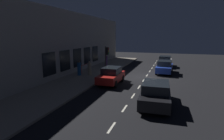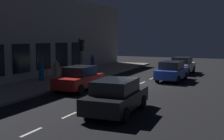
# 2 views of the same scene
# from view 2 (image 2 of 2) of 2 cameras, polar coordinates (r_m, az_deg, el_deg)

# --- Properties ---
(ground_plane) EXTENTS (60.00, 60.00, 0.00)m
(ground_plane) POSITION_cam_2_polar(r_m,az_deg,el_deg) (21.87, 5.06, -2.84)
(ground_plane) COLOR black
(sidewalk) EXTENTS (4.50, 32.00, 0.15)m
(sidewalk) POSITION_cam_2_polar(r_m,az_deg,el_deg) (24.59, -8.84, -1.69)
(sidewalk) COLOR gray
(sidewalk) RESTS_ON ground
(building_facade) EXTENTS (0.65, 32.00, 7.29)m
(building_facade) POSITION_cam_2_polar(r_m,az_deg,el_deg) (25.83, -13.76, 6.52)
(building_facade) COLOR gray
(building_facade) RESTS_ON ground
(lane_centre_line) EXTENTS (0.12, 27.20, 0.01)m
(lane_centre_line) POSITION_cam_2_polar(r_m,az_deg,el_deg) (22.80, 5.88, -2.45)
(lane_centre_line) COLOR beige
(lane_centre_line) RESTS_ON ground
(traffic_light) EXTENTS (0.50, 0.32, 3.25)m
(traffic_light) POSITION_cam_2_polar(r_m,az_deg,el_deg) (22.62, -6.06, 3.36)
(traffic_light) COLOR #2D2D30
(traffic_light) RESTS_ON sidewalk
(parked_car_0) EXTENTS (1.99, 4.06, 1.58)m
(parked_car_0) POSITION_cam_2_polar(r_m,az_deg,el_deg) (29.22, 13.44, 0.90)
(parked_car_0) COLOR silver
(parked_car_0) RESTS_ON ground
(parked_car_1) EXTENTS (2.10, 4.43, 1.58)m
(parked_car_1) POSITION_cam_2_polar(r_m,az_deg,el_deg) (13.58, 0.86, -5.10)
(parked_car_1) COLOR black
(parked_car_1) RESTS_ON ground
(parked_car_2) EXTENTS (1.96, 4.23, 1.58)m
(parked_car_2) POSITION_cam_2_polar(r_m,az_deg,el_deg) (24.02, 11.51, -0.21)
(parked_car_2) COLOR #1E389E
(parked_car_2) RESTS_ON ground
(parked_car_3) EXTENTS (1.85, 3.88, 1.58)m
(parked_car_3) POSITION_cam_2_polar(r_m,az_deg,el_deg) (19.47, -6.38, -1.65)
(parked_car_3) COLOR red
(parked_car_3) RESTS_ON ground
(pedestrian_0) EXTENTS (0.52, 0.52, 1.59)m
(pedestrian_0) POSITION_cam_2_polar(r_m,az_deg,el_deg) (23.07, -10.73, -0.26)
(pedestrian_0) COLOR gray
(pedestrian_0) RESTS_ON sidewalk
(pedestrian_1) EXTENTS (0.45, 0.45, 1.64)m
(pedestrian_1) POSITION_cam_2_polar(r_m,az_deg,el_deg) (29.53, -3.78, 1.36)
(pedestrian_1) COLOR #5B2D70
(pedestrian_1) RESTS_ON sidewalk
(pedestrian_2) EXTENTS (0.50, 0.50, 1.66)m
(pedestrian_2) POSITION_cam_2_polar(r_m,az_deg,el_deg) (23.34, -13.52, -0.16)
(pedestrian_2) COLOR #1E5189
(pedestrian_2) RESTS_ON sidewalk
(red_railing) EXTENTS (0.05, 1.99, 0.97)m
(red_railing) POSITION_cam_2_polar(r_m,az_deg,el_deg) (24.91, -11.23, 0.20)
(red_railing) COLOR red
(red_railing) RESTS_ON sidewalk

